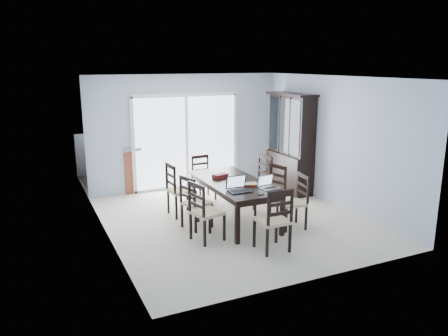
{
  "coord_description": "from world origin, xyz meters",
  "views": [
    {
      "loc": [
        -3.36,
        -6.86,
        2.85
      ],
      "look_at": [
        -0.19,
        0.0,
        1.02
      ],
      "focal_mm": 35.0,
      "sensor_mm": 36.0,
      "label": 1
    }
  ],
  "objects_px": {
    "chair_end_far": "(202,172)",
    "hot_tub": "(151,160)",
    "laptop_silver": "(270,186)",
    "chair_left_far": "(177,184)",
    "chair_left_mid": "(192,197)",
    "cell_phone": "(261,194)",
    "china_hutch": "(290,144)",
    "chair_left_near": "(202,206)",
    "game_box": "(220,176)",
    "chair_end_near": "(276,214)",
    "laptop_dark": "(240,188)",
    "chair_right_far": "(260,175)",
    "chair_right_near": "(297,195)",
    "chair_right_mid": "(274,185)",
    "dining_table": "(234,185)"
  },
  "relations": [
    {
      "from": "chair_left_far",
      "to": "laptop_silver",
      "type": "distance_m",
      "value": 1.83
    },
    {
      "from": "cell_phone",
      "to": "game_box",
      "type": "bearing_deg",
      "value": 85.93
    },
    {
      "from": "game_box",
      "to": "hot_tub",
      "type": "height_order",
      "value": "hot_tub"
    },
    {
      "from": "game_box",
      "to": "chair_left_mid",
      "type": "bearing_deg",
      "value": -150.0
    },
    {
      "from": "chair_left_near",
      "to": "chair_left_mid",
      "type": "bearing_deg",
      "value": 161.05
    },
    {
      "from": "chair_left_near",
      "to": "laptop_silver",
      "type": "height_order",
      "value": "chair_left_near"
    },
    {
      "from": "chair_end_near",
      "to": "laptop_dark",
      "type": "distance_m",
      "value": 0.92
    },
    {
      "from": "chair_end_near",
      "to": "chair_right_near",
      "type": "bearing_deg",
      "value": 40.52
    },
    {
      "from": "chair_left_near",
      "to": "hot_tub",
      "type": "height_order",
      "value": "chair_left_near"
    },
    {
      "from": "chair_end_far",
      "to": "laptop_silver",
      "type": "distance_m",
      "value": 2.27
    },
    {
      "from": "chair_right_near",
      "to": "chair_end_near",
      "type": "bearing_deg",
      "value": 138.28
    },
    {
      "from": "dining_table",
      "to": "chair_right_near",
      "type": "xyz_separation_m",
      "value": [
        0.86,
        -0.77,
        -0.09
      ]
    },
    {
      "from": "dining_table",
      "to": "laptop_dark",
      "type": "bearing_deg",
      "value": -107.33
    },
    {
      "from": "chair_left_near",
      "to": "chair_right_far",
      "type": "xyz_separation_m",
      "value": [
        1.79,
        1.28,
        0.02
      ]
    },
    {
      "from": "chair_left_near",
      "to": "chair_right_mid",
      "type": "relative_size",
      "value": 1.03
    },
    {
      "from": "chair_left_near",
      "to": "chair_right_far",
      "type": "height_order",
      "value": "chair_right_far"
    },
    {
      "from": "chair_end_far",
      "to": "cell_phone",
      "type": "xyz_separation_m",
      "value": [
        0.03,
        -2.49,
        0.19
      ]
    },
    {
      "from": "china_hutch",
      "to": "chair_left_far",
      "type": "relative_size",
      "value": 1.86
    },
    {
      "from": "laptop_silver",
      "to": "hot_tub",
      "type": "height_order",
      "value": "hot_tub"
    },
    {
      "from": "china_hutch",
      "to": "chair_right_mid",
      "type": "xyz_separation_m",
      "value": [
        -1.22,
        -1.32,
        -0.48
      ]
    },
    {
      "from": "chair_left_mid",
      "to": "chair_right_near",
      "type": "xyz_separation_m",
      "value": [
        1.7,
        -0.68,
        0.0
      ]
    },
    {
      "from": "china_hutch",
      "to": "chair_right_mid",
      "type": "bearing_deg",
      "value": -132.75
    },
    {
      "from": "dining_table",
      "to": "chair_left_mid",
      "type": "bearing_deg",
      "value": -174.39
    },
    {
      "from": "dining_table",
      "to": "cell_phone",
      "type": "distance_m",
      "value": 0.95
    },
    {
      "from": "laptop_silver",
      "to": "laptop_dark",
      "type": "bearing_deg",
      "value": 167.56
    },
    {
      "from": "chair_right_near",
      "to": "hot_tub",
      "type": "xyz_separation_m",
      "value": [
        -1.47,
        4.18,
        -0.08
      ]
    },
    {
      "from": "dining_table",
      "to": "chair_right_mid",
      "type": "xyz_separation_m",
      "value": [
        0.8,
        -0.07,
        -0.08
      ]
    },
    {
      "from": "chair_left_mid",
      "to": "hot_tub",
      "type": "xyz_separation_m",
      "value": [
        0.23,
        3.49,
        -0.07
      ]
    },
    {
      "from": "china_hutch",
      "to": "chair_end_near",
      "type": "distance_m",
      "value": 3.48
    },
    {
      "from": "chair_left_mid",
      "to": "china_hutch",
      "type": "bearing_deg",
      "value": 96.26
    },
    {
      "from": "laptop_silver",
      "to": "chair_left_far",
      "type": "bearing_deg",
      "value": 124.02
    },
    {
      "from": "hot_tub",
      "to": "chair_left_mid",
      "type": "bearing_deg",
      "value": -93.78
    },
    {
      "from": "china_hutch",
      "to": "game_box",
      "type": "distance_m",
      "value": 2.35
    },
    {
      "from": "chair_right_mid",
      "to": "chair_right_far",
      "type": "relative_size",
      "value": 0.95
    },
    {
      "from": "game_box",
      "to": "chair_end_far",
      "type": "bearing_deg",
      "value": 84.31
    },
    {
      "from": "chair_right_far",
      "to": "game_box",
      "type": "distance_m",
      "value": 1.06
    },
    {
      "from": "dining_table",
      "to": "laptop_silver",
      "type": "bearing_deg",
      "value": -62.71
    },
    {
      "from": "chair_left_mid",
      "to": "cell_phone",
      "type": "distance_m",
      "value": 1.24
    },
    {
      "from": "chair_right_far",
      "to": "chair_end_near",
      "type": "distance_m",
      "value": 2.33
    },
    {
      "from": "chair_right_mid",
      "to": "game_box",
      "type": "bearing_deg",
      "value": 50.52
    },
    {
      "from": "chair_right_far",
      "to": "laptop_dark",
      "type": "relative_size",
      "value": 3.22
    },
    {
      "from": "chair_end_near",
      "to": "laptop_dark",
      "type": "relative_size",
      "value": 3.21
    },
    {
      "from": "china_hutch",
      "to": "chair_left_near",
      "type": "xyz_separation_m",
      "value": [
        -2.91,
        -1.92,
        -0.46
      ]
    },
    {
      "from": "chair_end_far",
      "to": "hot_tub",
      "type": "bearing_deg",
      "value": -75.32
    },
    {
      "from": "china_hutch",
      "to": "laptop_dark",
      "type": "height_order",
      "value": "china_hutch"
    },
    {
      "from": "chair_right_near",
      "to": "chair_right_mid",
      "type": "distance_m",
      "value": 0.7
    },
    {
      "from": "chair_left_near",
      "to": "cell_phone",
      "type": "distance_m",
      "value": 0.98
    },
    {
      "from": "chair_right_far",
      "to": "chair_left_mid",
      "type": "bearing_deg",
      "value": 103.22
    },
    {
      "from": "chair_left_near",
      "to": "game_box",
      "type": "distance_m",
      "value": 1.27
    },
    {
      "from": "chair_left_mid",
      "to": "laptop_dark",
      "type": "xyz_separation_m",
      "value": [
        0.63,
        -0.56,
        0.23
      ]
    }
  ]
}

